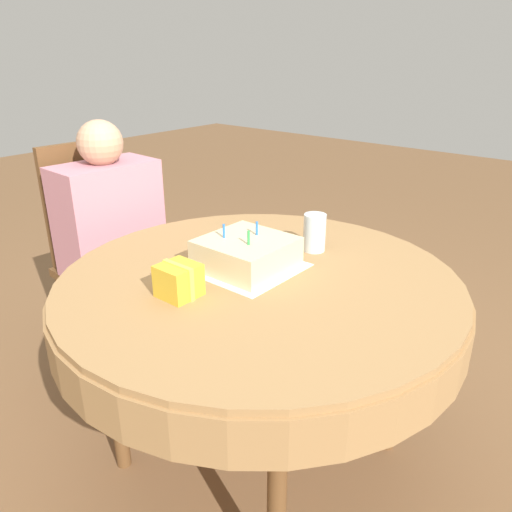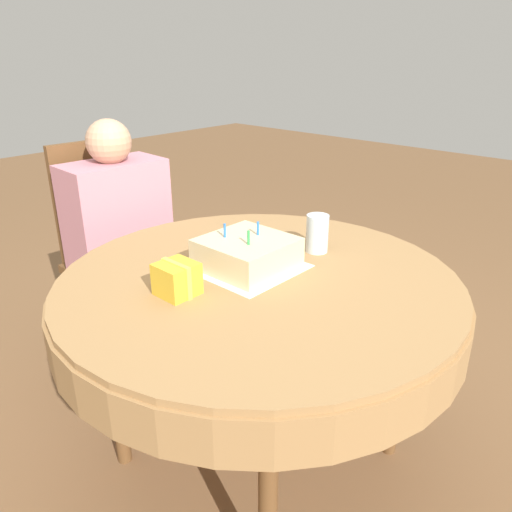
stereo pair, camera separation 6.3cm
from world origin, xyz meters
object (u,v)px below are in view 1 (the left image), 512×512
at_px(chair, 104,250).
at_px(birthday_cake, 246,253).
at_px(drinking_glass, 315,232).
at_px(gift_box, 179,280).
at_px(person, 113,225).

relative_size(chair, birthday_cake, 3.84).
relative_size(drinking_glass, gift_box, 1.17).
xyz_separation_m(person, gift_box, (-0.31, -0.77, 0.09)).
height_order(chair, birthday_cake, chair).
height_order(person, gift_box, person).
distance_m(chair, birthday_cake, 0.92).
bearing_deg(gift_box, chair, 69.95).
height_order(chair, drinking_glass, chair).
height_order(chair, person, person).
distance_m(birthday_cake, gift_box, 0.27).
bearing_deg(gift_box, drinking_glass, -10.96).
height_order(drinking_glass, gift_box, drinking_glass).
height_order(person, drinking_glass, person).
bearing_deg(person, birthday_cake, -90.27).
bearing_deg(person, chair, 90.00).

